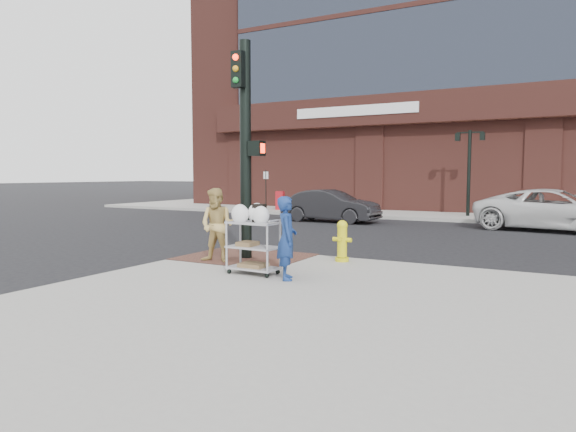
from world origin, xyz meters
The scene contains 14 objects.
ground centered at (0.00, 0.00, 0.00)m, with size 220.00×220.00×0.00m, color black.
brick_curb_ramp centered at (-0.60, 0.90, 0.16)m, with size 2.80×2.40×0.01m, color #4B2A23.
lamp_post centered at (2.00, 16.00, 2.62)m, with size 1.32×0.22×4.00m.
parking_sign centered at (-8.50, 15.00, 1.25)m, with size 0.05×0.05×2.20m, color black.
traffic_signal_pole centered at (-0.48, 0.77, 2.83)m, with size 0.61×0.51×5.00m.
woman_blue centered at (1.53, -0.91, 0.93)m, with size 0.57×0.37×1.56m, color navy.
pedestrian_tan centered at (-0.76, 0.02, 0.98)m, with size 0.80×0.63×1.66m, color tan.
sedan_dark centered at (-3.11, 11.62, 0.71)m, with size 1.51×4.32×1.42m, color black.
minivan_white centered at (5.74, 12.19, 0.78)m, with size 2.59×5.62×1.56m, color silver.
utility_cart centered at (0.69, -0.76, 0.78)m, with size 1.03×0.61×1.39m.
fire_hydrant centered at (1.66, 1.44, 0.63)m, with size 0.44×0.31×0.93m.
newsbox_red centered at (-7.88, 15.49, 0.66)m, with size 0.43×0.39×1.02m, color #A1121A.
newsbox_yellow centered at (-6.36, 15.63, 0.59)m, with size 0.37×0.34×0.89m, color gold.
newsbox_blue centered at (-5.82, 15.22, 0.62)m, with size 0.39×0.36×0.94m, color navy.
Camera 1 is at (6.07, -9.22, 2.12)m, focal length 32.00 mm.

